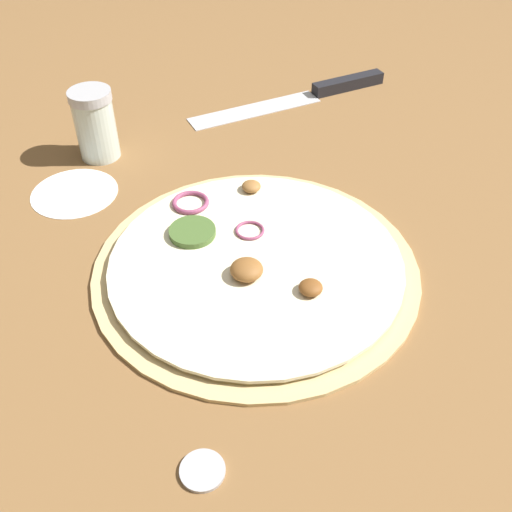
{
  "coord_description": "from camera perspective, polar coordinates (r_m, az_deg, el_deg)",
  "views": [
    {
      "loc": [
        0.32,
        0.34,
        0.43
      ],
      "look_at": [
        0.0,
        0.0,
        0.02
      ],
      "focal_mm": 42.0,
      "sensor_mm": 36.0,
      "label": 1
    }
  ],
  "objects": [
    {
      "name": "pizza",
      "position": [
        0.63,
        -0.12,
        -0.75
      ],
      "size": [
        0.34,
        0.34,
        0.03
      ],
      "color": "#D6B77A",
      "rests_on": "ground_plane"
    },
    {
      "name": "knife",
      "position": [
        0.97,
        6.12,
        15.34
      ],
      "size": [
        0.32,
        0.12,
        0.02
      ],
      "rotation": [
        0.0,
        0.0,
        5.99
      ],
      "color": "silver",
      "rests_on": "ground_plane"
    },
    {
      "name": "ground_plane",
      "position": [
        0.63,
        0.0,
        -1.28
      ],
      "size": [
        3.0,
        3.0,
        0.0
      ],
      "primitive_type": "plane",
      "color": "brown"
    },
    {
      "name": "flour_patch",
      "position": [
        0.77,
        -16.9,
        5.78
      ],
      "size": [
        0.11,
        0.11,
        0.0
      ],
      "color": "white",
      "rests_on": "ground_plane"
    },
    {
      "name": "loose_cap",
      "position": [
        0.49,
        -5.14,
        -19.59
      ],
      "size": [
        0.04,
        0.04,
        0.01
      ],
      "color": "#B2B2B7",
      "rests_on": "ground_plane"
    },
    {
      "name": "spice_jar",
      "position": [
        0.82,
        -14.81,
        12.15
      ],
      "size": [
        0.05,
        0.05,
        0.09
      ],
      "color": "silver",
      "rests_on": "ground_plane"
    }
  ]
}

